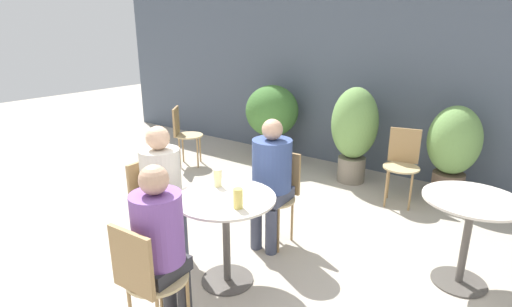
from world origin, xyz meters
name	(u,v)px	position (x,y,z in m)	size (l,w,h in m)	color
ground_plane	(200,276)	(0.00, 0.00, 0.00)	(20.00, 20.00, 0.00)	#B2A899
storefront_wall	(368,65)	(0.00, 3.42, 1.50)	(10.00, 0.06, 3.00)	#4C5666
cafe_table_near	(226,218)	(0.23, 0.09, 0.58)	(0.79, 0.79, 0.76)	#514C47
cafe_table_far	(469,221)	(1.78, 1.21, 0.56)	(0.74, 0.74, 0.76)	#514C47
bistro_chair_0	(279,188)	(0.18, 0.92, 0.54)	(0.41, 0.41, 0.88)	tan
bistro_chair_1	(152,198)	(-0.60, 0.05, 0.54)	(0.41, 0.41, 0.88)	tan
bistro_chair_2	(145,274)	(0.28, -0.74, 0.54)	(0.41, 0.41, 0.88)	tan
bistro_chair_3	(183,130)	(-2.19, 1.93, 0.54)	(0.47, 0.46, 0.88)	tan
bistro_chair_4	(403,159)	(0.86, 2.53, 0.54)	(0.42, 0.44, 0.88)	tan
seated_person_0	(271,174)	(0.19, 0.78, 0.73)	(0.36, 0.38, 1.24)	#42475B
seated_person_1	(163,182)	(-0.46, 0.05, 0.73)	(0.36, 0.35, 1.23)	#42475B
seated_person_2	(160,237)	(0.27, -0.59, 0.73)	(0.33, 0.34, 1.22)	#2D2D33
beer_glass_0	(238,199)	(0.43, 0.00, 0.83)	(0.07, 0.07, 0.15)	#DBC65B
beer_glass_1	(218,178)	(0.04, 0.22, 0.83)	(0.07, 0.07, 0.15)	beige
potted_plant_0	(272,115)	(-1.27, 2.92, 0.72)	(0.81, 0.81, 1.17)	#93664C
potted_plant_1	(354,129)	(0.12, 2.81, 0.73)	(0.61, 0.61, 1.28)	slate
potted_plant_2	(453,147)	(1.31, 2.92, 0.67)	(0.59, 0.59, 1.16)	brown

